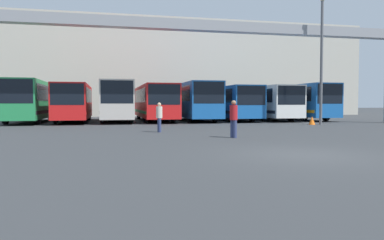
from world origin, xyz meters
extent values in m
plane|color=#2D3033|center=(0.00, 0.00, 0.00)|extent=(200.00, 200.00, 0.00)
cube|color=#B7B2A3|center=(0.00, 39.89, 5.91)|extent=(54.10, 12.00, 11.83)
cube|color=gray|center=(0.00, 15.24, 6.90)|extent=(32.29, 0.80, 0.70)
cube|color=#268C4C|center=(-11.80, 22.01, 1.81)|extent=(2.56, 10.27, 2.92)
cube|color=black|center=(-11.80, 16.89, 2.35)|extent=(2.36, 0.06, 1.64)
cube|color=black|center=(-11.80, 22.01, 2.35)|extent=(2.59, 8.73, 1.23)
cube|color=black|center=(-11.80, 22.01, 0.88)|extent=(2.59, 9.76, 0.24)
cylinder|color=black|center=(-12.92, 19.13, 0.54)|extent=(0.28, 1.08, 1.08)
cylinder|color=black|center=(-10.68, 19.13, 0.54)|extent=(0.28, 1.08, 1.08)
cylinder|color=black|center=(-12.92, 24.88, 0.54)|extent=(0.28, 1.08, 1.08)
cylinder|color=black|center=(-10.68, 24.88, 0.54)|extent=(0.28, 1.08, 1.08)
cube|color=red|center=(-8.43, 22.09, 1.68)|extent=(2.44, 10.44, 2.67)
cube|color=black|center=(-8.43, 16.89, 2.17)|extent=(2.25, 0.06, 1.50)
cube|color=black|center=(-8.43, 22.09, 2.17)|extent=(2.47, 8.88, 1.12)
cube|color=red|center=(-8.43, 22.09, 0.83)|extent=(2.47, 9.92, 0.24)
cylinder|color=black|center=(-9.49, 19.17, 0.53)|extent=(0.28, 1.07, 1.07)
cylinder|color=black|center=(-7.37, 19.17, 0.53)|extent=(0.28, 1.07, 1.07)
cylinder|color=black|center=(-9.49, 25.02, 0.53)|extent=(0.28, 1.07, 1.07)
cylinder|color=black|center=(-7.37, 25.02, 0.53)|extent=(0.28, 1.07, 1.07)
cube|color=beige|center=(-5.06, 21.88, 1.81)|extent=(2.48, 10.00, 2.91)
cube|color=black|center=(-5.06, 16.89, 2.35)|extent=(2.28, 0.06, 1.63)
cube|color=black|center=(-5.06, 21.88, 2.35)|extent=(2.51, 8.50, 1.22)
cube|color=black|center=(-5.06, 21.88, 0.87)|extent=(2.51, 9.50, 0.24)
cylinder|color=black|center=(-6.14, 19.07, 0.47)|extent=(0.28, 0.95, 0.95)
cylinder|color=black|center=(-3.98, 19.07, 0.47)|extent=(0.28, 0.95, 0.95)
cylinder|color=black|center=(-6.14, 24.68, 0.47)|extent=(0.28, 0.95, 0.95)
cylinder|color=black|center=(-3.98, 24.68, 0.47)|extent=(0.28, 0.95, 0.95)
cube|color=red|center=(-1.69, 22.98, 1.69)|extent=(2.56, 12.21, 2.69)
cube|color=black|center=(-1.69, 16.89, 2.19)|extent=(2.36, 0.06, 1.51)
cube|color=black|center=(-1.69, 22.98, 2.19)|extent=(2.59, 10.38, 1.13)
cube|color=#268C4C|center=(-1.69, 22.98, 0.83)|extent=(2.59, 11.60, 0.24)
cylinder|color=black|center=(-2.81, 19.56, 0.50)|extent=(0.28, 1.00, 1.00)
cylinder|color=black|center=(-0.56, 19.56, 0.50)|extent=(0.28, 1.00, 1.00)
cylinder|color=black|center=(-2.81, 26.40, 0.50)|extent=(0.28, 1.00, 1.00)
cylinder|color=black|center=(-0.56, 26.40, 0.50)|extent=(0.28, 1.00, 1.00)
cube|color=#1959A5|center=(1.69, 22.21, 1.80)|extent=(2.58, 10.68, 2.90)
cube|color=black|center=(1.69, 16.89, 2.34)|extent=(2.38, 0.06, 1.63)
cube|color=black|center=(1.69, 22.21, 2.34)|extent=(2.61, 9.08, 1.22)
cube|color=#1966B2|center=(1.69, 22.21, 0.87)|extent=(2.61, 10.14, 0.24)
cylinder|color=black|center=(0.55, 19.22, 0.54)|extent=(0.28, 1.07, 1.07)
cylinder|color=black|center=(2.82, 19.22, 0.54)|extent=(0.28, 1.07, 1.07)
cylinder|color=black|center=(0.55, 25.20, 0.54)|extent=(0.28, 1.07, 1.07)
cylinder|color=black|center=(2.82, 25.20, 0.54)|extent=(0.28, 1.07, 1.07)
cube|color=#1959A5|center=(5.06, 22.77, 1.66)|extent=(2.50, 11.79, 2.62)
cube|color=black|center=(5.06, 16.89, 2.14)|extent=(2.30, 0.06, 1.47)
cube|color=black|center=(5.06, 22.77, 2.14)|extent=(2.53, 10.02, 1.10)
cube|color=black|center=(5.06, 22.77, 0.82)|extent=(2.53, 11.20, 0.24)
cylinder|color=black|center=(3.97, 19.47, 0.55)|extent=(0.28, 1.10, 1.10)
cylinder|color=black|center=(6.15, 19.47, 0.55)|extent=(0.28, 1.10, 1.10)
cylinder|color=black|center=(3.97, 26.07, 0.55)|extent=(0.28, 1.10, 1.10)
cylinder|color=black|center=(6.15, 26.07, 0.55)|extent=(0.28, 1.10, 1.10)
cube|color=silver|center=(8.43, 21.97, 1.69)|extent=(2.56, 10.19, 2.67)
cube|color=black|center=(8.43, 16.89, 2.18)|extent=(2.36, 0.06, 1.50)
cube|color=black|center=(8.43, 21.97, 2.18)|extent=(2.59, 8.66, 1.12)
cube|color=black|center=(8.43, 21.97, 0.83)|extent=(2.59, 9.68, 0.24)
cylinder|color=black|center=(7.31, 19.11, 0.53)|extent=(0.28, 1.07, 1.07)
cylinder|color=black|center=(9.55, 19.11, 0.53)|extent=(0.28, 1.07, 1.07)
cylinder|color=black|center=(7.31, 24.82, 0.53)|extent=(0.28, 1.07, 1.07)
cylinder|color=black|center=(9.55, 24.82, 0.53)|extent=(0.28, 1.07, 1.07)
cube|color=#1959A5|center=(11.80, 21.94, 1.78)|extent=(2.46, 10.13, 2.86)
cube|color=black|center=(11.80, 16.89, 2.31)|extent=(2.26, 0.06, 1.60)
cube|color=black|center=(11.80, 21.94, 2.31)|extent=(2.49, 8.61, 1.20)
cube|color=orange|center=(11.80, 21.94, 0.86)|extent=(2.49, 9.62, 0.24)
cylinder|color=black|center=(10.73, 19.10, 0.50)|extent=(0.28, 1.01, 1.01)
cylinder|color=black|center=(12.87, 19.10, 0.50)|extent=(0.28, 1.01, 1.01)
cylinder|color=black|center=(10.73, 24.77, 0.50)|extent=(0.28, 1.01, 1.01)
cylinder|color=black|center=(12.87, 24.77, 0.50)|extent=(0.28, 1.01, 1.01)
cylinder|color=navy|center=(-0.24, 5.83, 0.40)|extent=(0.18, 0.18, 0.80)
cylinder|color=navy|center=(-0.18, 5.69, 0.40)|extent=(0.18, 0.18, 0.80)
cylinder|color=#A5191E|center=(-0.21, 5.76, 1.13)|extent=(0.35, 0.35, 0.66)
sphere|color=#8C6647|center=(-0.21, 5.76, 1.57)|extent=(0.22, 0.22, 0.22)
cylinder|color=navy|center=(-3.02, 9.62, 0.38)|extent=(0.17, 0.17, 0.75)
cylinder|color=navy|center=(-3.03, 9.77, 0.38)|extent=(0.17, 0.17, 0.75)
cylinder|color=beige|center=(-3.03, 9.70, 1.06)|extent=(0.33, 0.33, 0.63)
sphere|color=tan|center=(-3.03, 9.70, 1.48)|extent=(0.20, 0.20, 0.20)
cone|color=orange|center=(8.66, 14.23, 0.31)|extent=(0.45, 0.45, 0.61)
cylinder|color=#595B60|center=(9.25, 14.06, 4.40)|extent=(0.20, 0.20, 8.81)
camera|label=1|loc=(-5.69, -10.13, 1.55)|focal=35.00mm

